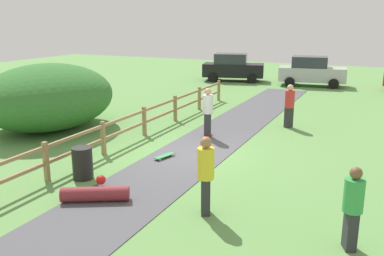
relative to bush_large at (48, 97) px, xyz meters
The scene contains 13 objects.
ground_plane 6.70m from the bush_large, ahead, with size 60.00×60.00×0.00m, color #60934C.
asphalt_path 6.70m from the bush_large, ahead, with size 2.40×28.00×0.02m, color #515156.
wooden_fence 4.03m from the bush_large, ahead, with size 0.12×18.12×1.10m.
bush_large is the anchor object (origin of this frame).
trash_bin 6.18m from the bush_large, 39.13° to the right, with size 0.56×0.56×0.90m, color black.
skater_riding 6.43m from the bush_large, 12.78° to the left, with size 0.44×0.82×1.84m.
skater_fallen 7.82m from the bush_large, 39.44° to the right, with size 1.60×1.50×0.36m.
skateboard_loose 6.25m from the bush_large, 13.10° to the right, with size 0.40×0.82×0.08m.
bystander_yellow 9.77m from the bush_large, 27.15° to the right, with size 0.51×0.51×1.82m.
bystander_green 12.70m from the bush_large, 21.65° to the right, with size 0.50×0.50×1.67m.
bystander_red 9.63m from the bush_large, 26.01° to the left, with size 0.53×0.53×1.76m.
parked_car_silver 17.48m from the bush_large, 64.33° to the left, with size 4.40×2.46×1.92m.
parked_car_black 15.89m from the bush_large, 82.25° to the left, with size 4.49×2.76×1.92m.
Camera 1 is at (5.59, -12.09, 4.32)m, focal length 39.71 mm.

